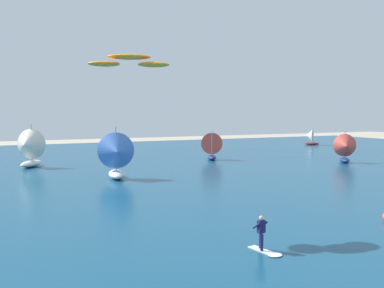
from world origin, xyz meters
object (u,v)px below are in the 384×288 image
at_px(sailboat_heeled_over, 310,137).
at_px(sailboat_mid_left, 28,148).
at_px(kite, 129,61).
at_px(kitesurfer, 264,239).
at_px(sailboat_mid_right, 117,155).
at_px(sailboat_trailing, 345,148).
at_px(sailboat_leading, 211,146).

xyz_separation_m(sailboat_heeled_over, sailboat_mid_left, (-53.48, -13.59, 0.75)).
bearing_deg(kite, kitesurfer, -61.14).
distance_m(sailboat_mid_left, sailboat_mid_right, 14.89).
height_order(kite, sailboat_trailing, kite).
bearing_deg(kitesurfer, sailboat_leading, 65.44).
height_order(kitesurfer, kite, kite).
distance_m(kitesurfer, sailboat_mid_right, 24.92).
distance_m(kitesurfer, sailboat_heeled_over, 69.63).
distance_m(sailboat_leading, sailboat_heeled_over, 33.31).
xyz_separation_m(kite, sailboat_heeled_over, (50.79, 44.19, -7.84)).
distance_m(kite, sailboat_leading, 36.86).
bearing_deg(kitesurfer, sailboat_trailing, 40.24).
xyz_separation_m(kite, sailboat_mid_left, (-2.69, 30.60, -7.09)).
height_order(sailboat_trailing, sailboat_leading, sailboat_leading).
bearing_deg(sailboat_mid_right, sailboat_mid_left, 117.33).
bearing_deg(sailboat_trailing, kite, -152.18).
height_order(kitesurfer, sailboat_mid_left, sailboat_mid_left).
relative_size(sailboat_trailing, sailboat_mid_left, 0.82).
xyz_separation_m(sailboat_mid_left, sailboat_mid_right, (6.84, -13.23, 0.01)).
bearing_deg(sailboat_trailing, sailboat_mid_left, 161.49).
height_order(sailboat_mid_left, sailboat_mid_right, sailboat_mid_right).
bearing_deg(kite, sailboat_leading, 54.48).
bearing_deg(sailboat_heeled_over, sailboat_trailing, -122.14).
bearing_deg(sailboat_mid_right, sailboat_heeled_over, 29.90).
bearing_deg(sailboat_trailing, sailboat_leading, 140.28).
distance_m(kitesurfer, sailboat_mid_left, 38.73).
bearing_deg(kitesurfer, sailboat_heeled_over, 47.92).
height_order(kitesurfer, sailboat_leading, sailboat_leading).
relative_size(kitesurfer, sailboat_mid_left, 0.40).
bearing_deg(sailboat_trailing, kitesurfer, -139.76).
distance_m(kite, sailboat_trailing, 39.66).
xyz_separation_m(kitesurfer, sailboat_mid_left, (-6.82, 38.09, 1.72)).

